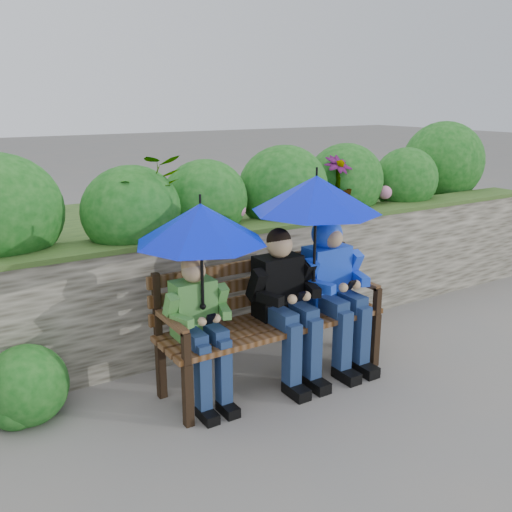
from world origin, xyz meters
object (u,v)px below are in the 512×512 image
boy_left (200,322)px  boy_right (334,280)px  umbrella_left (201,223)px  umbrella_right (316,194)px  boy_middle (285,298)px  park_bench (268,312)px

boy_left → boy_right: bearing=0.0°
boy_right → umbrella_left: size_ratio=1.33×
umbrella_left → umbrella_right: (0.93, -0.03, 0.12)m
boy_middle → umbrella_left: bearing=179.9°
park_bench → boy_middle: size_ratio=1.51×
boy_middle → umbrella_right: umbrella_right is taller
boy_middle → umbrella_left: umbrella_left is taller
park_bench → umbrella_right: size_ratio=1.84×
boy_left → boy_right: 1.18m
boy_left → boy_middle: bearing=-0.8°
boy_left → boy_middle: boy_middle is taller
park_bench → boy_left: boy_left is taller
boy_left → park_bench: bearing=7.1°
boy_left → umbrella_right: 1.25m
boy_middle → umbrella_left: (-0.69, 0.00, 0.65)m
boy_middle → boy_right: bearing=1.4°
park_bench → boy_middle: 0.18m
boy_right → umbrella_right: (-0.23, -0.03, 0.71)m
boy_middle → umbrella_right: (0.25, -0.02, 0.77)m
park_bench → boy_left: size_ratio=1.66×
umbrella_left → umbrella_right: umbrella_right is taller
park_bench → umbrella_left: bearing=-171.8°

